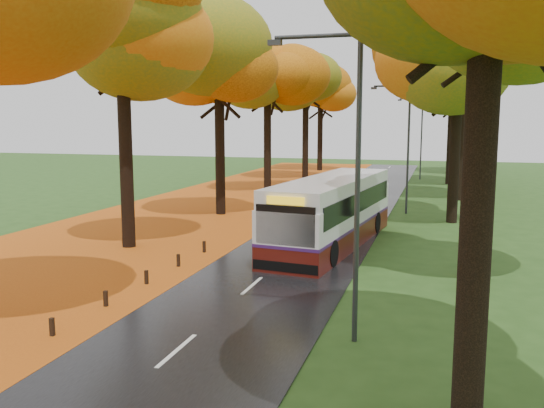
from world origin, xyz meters
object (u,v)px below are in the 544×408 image
at_px(streetlamp_near, 348,164).
at_px(streetlamp_far, 419,132).
at_px(car_silver, 329,185).
at_px(bus, 332,210).
at_px(streetlamp_mid, 404,138).
at_px(car_dark, 340,179).
at_px(car_white, 319,191).

distance_m(streetlamp_near, streetlamp_far, 44.00).
bearing_deg(car_silver, streetlamp_far, 58.82).
bearing_deg(bus, streetlamp_mid, 83.24).
distance_m(car_silver, car_dark, 5.11).
height_order(bus, car_silver, bus).
relative_size(streetlamp_mid, streetlamp_far, 1.00).
distance_m(streetlamp_far, car_dark, 11.42).
bearing_deg(streetlamp_mid, streetlamp_near, -90.00).
bearing_deg(streetlamp_near, car_dark, 100.09).
distance_m(streetlamp_far, bus, 32.70).
xyz_separation_m(streetlamp_near, car_silver, (-6.30, 30.27, -4.01)).
bearing_deg(streetlamp_near, car_silver, 101.75).
relative_size(streetlamp_near, car_dark, 1.88).
bearing_deg(car_dark, streetlamp_near, -90.86).
height_order(car_silver, car_dark, car_silver).
relative_size(car_silver, car_dark, 0.94).
height_order(streetlamp_mid, car_dark, streetlamp_mid).
xyz_separation_m(streetlamp_far, bus, (-2.51, -32.46, -3.04)).
bearing_deg(car_silver, bus, -85.11).
bearing_deg(bus, streetlamp_far, 92.33).
relative_size(bus, car_white, 3.10).
bearing_deg(streetlamp_mid, car_silver, 127.27).
xyz_separation_m(streetlamp_near, streetlamp_far, (0.00, 44.00, 0.00)).
relative_size(bus, car_dark, 2.85).
relative_size(streetlamp_near, car_white, 2.05).
bearing_deg(car_white, car_silver, 110.31).
height_order(streetlamp_mid, bus, streetlamp_mid).
relative_size(streetlamp_mid, bus, 0.66).
height_order(streetlamp_near, car_white, streetlamp_near).
height_order(streetlamp_mid, streetlamp_far, same).
relative_size(streetlamp_near, car_silver, 1.99).
bearing_deg(streetlamp_mid, bus, -103.52).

